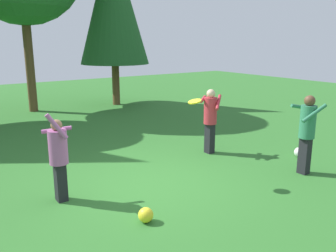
% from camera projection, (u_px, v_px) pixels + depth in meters
% --- Properties ---
extents(ground_plane, '(40.00, 40.00, 0.00)m').
position_uv_depth(ground_plane, '(151.00, 183.00, 7.49)').
color(ground_plane, '#2D6B28').
extents(person_thrower, '(0.57, 0.59, 1.71)m').
position_uv_depth(person_thrower, '(58.00, 153.00, 6.49)').
color(person_thrower, black).
rests_on(person_thrower, ground_plane).
extents(person_catcher, '(0.72, 0.67, 1.77)m').
position_uv_depth(person_catcher, '(307.00, 128.00, 7.81)').
color(person_catcher, black).
rests_on(person_catcher, ground_plane).
extents(person_bystander, '(0.75, 0.74, 1.70)m').
position_uv_depth(person_bystander, '(210.00, 116.00, 9.28)').
color(person_bystander, black).
rests_on(person_bystander, ground_plane).
extents(frisbee, '(0.29, 0.29, 0.09)m').
position_uv_depth(frisbee, '(195.00, 101.00, 7.11)').
color(frisbee, yellow).
extents(ball_white, '(0.25, 0.25, 0.25)m').
position_uv_depth(ball_white, '(299.00, 152.00, 9.15)').
color(ball_white, white).
rests_on(ball_white, ground_plane).
extents(ball_yellow, '(0.26, 0.26, 0.26)m').
position_uv_depth(ball_yellow, '(146.00, 215.00, 5.88)').
color(ball_yellow, yellow).
rests_on(ball_yellow, ground_plane).
extents(tree_right, '(3.06, 3.06, 7.31)m').
position_uv_depth(tree_right, '(113.00, 1.00, 15.55)').
color(tree_right, brown).
rests_on(tree_right, ground_plane).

